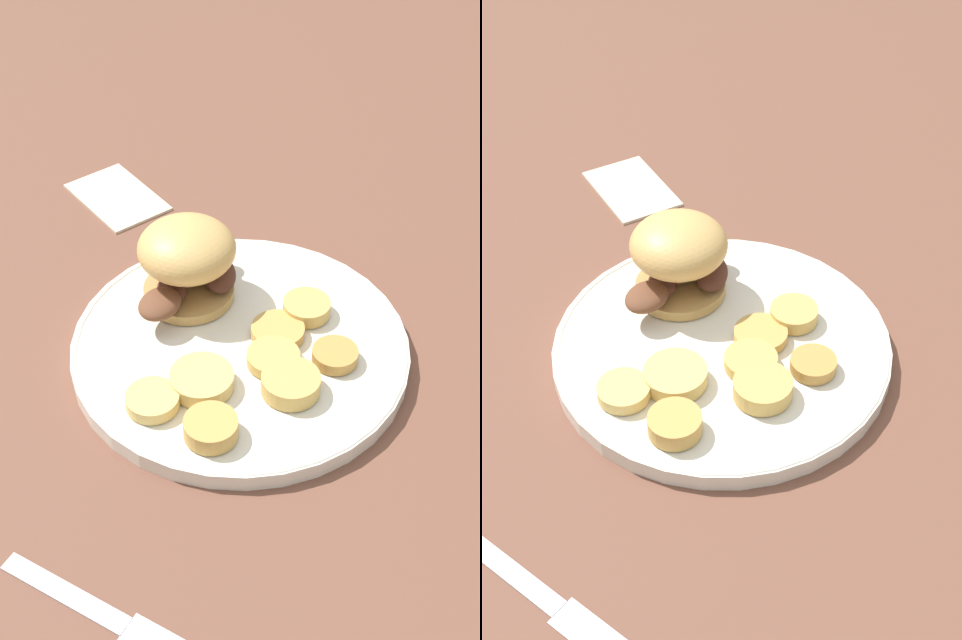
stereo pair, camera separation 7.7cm
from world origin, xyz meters
The scene contains 13 objects.
ground_plane centered at (0.00, 0.00, 0.00)m, with size 4.00×4.00×0.00m, color brown.
dinner_plate centered at (0.00, 0.00, 0.01)m, with size 0.30×0.30×0.02m.
sandwich centered at (0.08, -0.01, 0.06)m, with size 0.09×0.13×0.08m.
potato_round_0 centered at (0.00, 0.10, 0.02)m, with size 0.04×0.04×0.01m, color #DBB766.
potato_round_1 centered at (-0.04, 0.00, 0.02)m, with size 0.05×0.05×0.01m, color tan.
potato_round_2 centered at (-0.01, 0.06, 0.02)m, with size 0.05×0.05×0.01m, color #DBB766.
potato_round_3 centered at (-0.08, -0.04, 0.02)m, with size 0.04×0.04×0.01m, color #BC8942.
potato_round_4 centered at (-0.06, 0.09, 0.03)m, with size 0.04×0.04×0.02m, color tan.
potato_round_5 centered at (-0.02, -0.07, 0.02)m, with size 0.04×0.04×0.01m, color tan.
potato_round_6 centered at (-0.07, 0.01, 0.03)m, with size 0.05×0.05×0.02m, color tan.
potato_round_7 centered at (-0.02, -0.03, 0.02)m, with size 0.05×0.05×0.01m, color tan.
fork centered at (-0.11, 0.25, 0.00)m, with size 0.16×0.06×0.00m.
napkin centered at (0.27, -0.09, 0.00)m, with size 0.11×0.07×0.01m, color beige.
Camera 1 is at (-0.39, 0.41, 0.56)m, focal length 50.00 mm.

